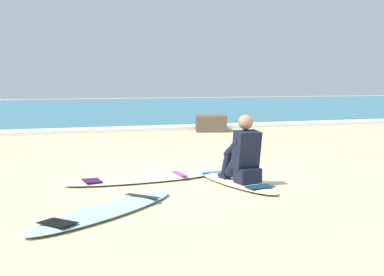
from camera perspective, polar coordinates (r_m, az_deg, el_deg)
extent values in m
plane|color=#CCB584|center=(8.00, 0.05, -4.45)|extent=(80.00, 80.00, 0.00)
cube|color=teal|center=(29.21, -14.55, 3.17)|extent=(80.00, 28.00, 0.10)
cube|color=white|center=(15.65, -9.90, 0.87)|extent=(80.00, 0.90, 0.11)
ellipsoid|color=#EFE5C6|center=(7.66, 4.66, -4.68)|extent=(0.73, 2.18, 0.07)
cube|color=#1E7FB7|center=(8.16, 2.54, -3.72)|extent=(0.49, 0.15, 0.01)
cube|color=#0A2C40|center=(7.08, 7.46, -5.29)|extent=(0.39, 0.28, 0.01)
cube|color=black|center=(7.32, 6.12, -4.07)|extent=(0.34, 0.29, 0.20)
cylinder|color=black|center=(7.40, 4.72, -2.77)|extent=(0.19, 0.42, 0.43)
cylinder|color=black|center=(7.58, 3.84, -2.79)|extent=(0.14, 0.27, 0.42)
cube|color=black|center=(7.67, 3.55, -4.16)|extent=(0.12, 0.23, 0.05)
cylinder|color=black|center=(7.51, 6.04, -2.66)|extent=(0.19, 0.42, 0.43)
cylinder|color=black|center=(7.69, 5.34, -2.67)|extent=(0.14, 0.27, 0.42)
cube|color=black|center=(7.78, 5.10, -4.01)|extent=(0.12, 0.23, 0.05)
cube|color=black|center=(7.30, 5.99, -1.32)|extent=(0.37, 0.32, 0.57)
sphere|color=#A37556|center=(7.29, 5.90, 1.75)|extent=(0.21, 0.21, 0.21)
cylinder|color=black|center=(7.36, 4.45, -1.05)|extent=(0.13, 0.40, 0.31)
cylinder|color=black|center=(7.50, 6.31, -0.94)|extent=(0.13, 0.40, 0.31)
ellipsoid|color=#9ED1E5|center=(5.97, -9.29, -7.85)|extent=(2.17, 1.90, 0.07)
cube|color=black|center=(6.47, -5.46, -6.36)|extent=(0.38, 0.43, 0.01)
cube|color=black|center=(5.43, -14.55, -8.98)|extent=(0.42, 0.43, 0.01)
ellipsoid|color=white|center=(7.78, -5.71, -4.52)|extent=(2.29, 0.69, 0.07)
cube|color=purple|center=(7.99, -1.39, -3.93)|extent=(0.14, 0.48, 0.01)
cube|color=#351037|center=(7.58, -10.93, -4.59)|extent=(0.27, 0.38, 0.01)
cube|color=brown|center=(15.66, 2.07, 1.63)|extent=(1.16, 1.22, 0.47)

